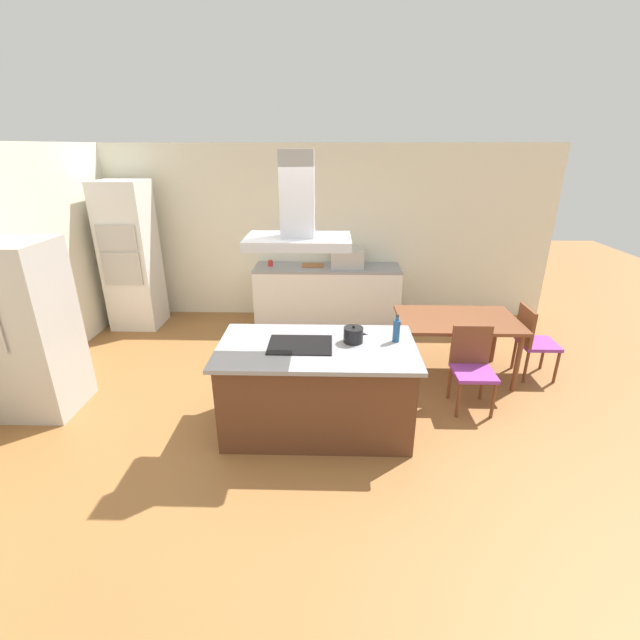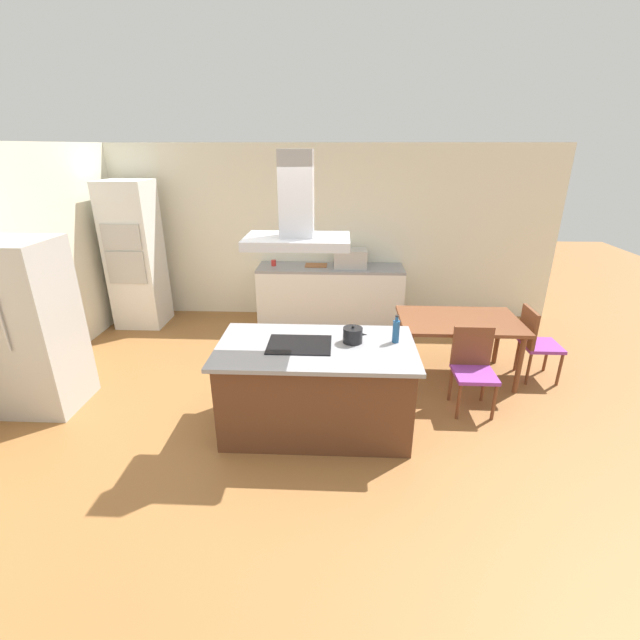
# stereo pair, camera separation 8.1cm
# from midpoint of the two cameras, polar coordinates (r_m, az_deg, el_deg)

# --- Properties ---
(ground) EXTENTS (16.00, 16.00, 0.00)m
(ground) POSITION_cam_midpoint_polar(r_m,az_deg,el_deg) (5.85, -0.31, -5.08)
(ground) COLOR #936033
(wall_back) EXTENTS (7.20, 0.10, 2.70)m
(wall_back) POSITION_cam_midpoint_polar(r_m,az_deg,el_deg) (7.08, 0.12, 11.30)
(wall_back) COLOR silver
(wall_back) RESTS_ON ground
(wall_left) EXTENTS (0.10, 8.80, 2.70)m
(wall_left) POSITION_cam_midpoint_polar(r_m,az_deg,el_deg) (6.08, -35.27, 5.49)
(wall_left) COLOR silver
(wall_left) RESTS_ON ground
(kitchen_island) EXTENTS (1.88, 1.04, 0.90)m
(kitchen_island) POSITION_cam_midpoint_polar(r_m,az_deg,el_deg) (4.31, -0.95, -8.75)
(kitchen_island) COLOR #59331E
(kitchen_island) RESTS_ON ground
(cooktop) EXTENTS (0.60, 0.44, 0.01)m
(cooktop) POSITION_cam_midpoint_polar(r_m,az_deg,el_deg) (4.11, -3.18, -3.27)
(cooktop) COLOR black
(cooktop) RESTS_ON kitchen_island
(tea_kettle) EXTENTS (0.24, 0.19, 0.17)m
(tea_kettle) POSITION_cam_midpoint_polar(r_m,az_deg,el_deg) (4.16, 3.86, -1.95)
(tea_kettle) COLOR black
(tea_kettle) RESTS_ON kitchen_island
(olive_oil_bottle) EXTENTS (0.07, 0.07, 0.27)m
(olive_oil_bottle) POSITION_cam_midpoint_polar(r_m,az_deg,el_deg) (4.20, 9.45, -1.34)
(olive_oil_bottle) COLOR navy
(olive_oil_bottle) RESTS_ON kitchen_island
(back_counter) EXTENTS (2.27, 0.62, 0.90)m
(back_counter) POSITION_cam_midpoint_polar(r_m,az_deg,el_deg) (6.95, 0.61, 3.41)
(back_counter) COLOR silver
(back_counter) RESTS_ON ground
(countertop_microwave) EXTENTS (0.50, 0.38, 0.28)m
(countertop_microwave) POSITION_cam_midpoint_polar(r_m,az_deg,el_deg) (6.78, 3.25, 8.11)
(countertop_microwave) COLOR #B2AFAA
(countertop_microwave) RESTS_ON back_counter
(coffee_mug_red) EXTENTS (0.08, 0.08, 0.09)m
(coffee_mug_red) POSITION_cam_midpoint_polar(r_m,az_deg,el_deg) (6.90, -6.87, 7.42)
(coffee_mug_red) COLOR red
(coffee_mug_red) RESTS_ON back_counter
(cutting_board) EXTENTS (0.34, 0.24, 0.02)m
(cutting_board) POSITION_cam_midpoint_polar(r_m,az_deg,el_deg) (6.87, -1.28, 7.19)
(cutting_board) COLOR #995B33
(cutting_board) RESTS_ON back_counter
(wall_oven_stack) EXTENTS (0.70, 0.66, 2.20)m
(wall_oven_stack) POSITION_cam_midpoint_polar(r_m,az_deg,el_deg) (7.22, -23.90, 7.63)
(wall_oven_stack) COLOR silver
(wall_oven_stack) RESTS_ON ground
(refrigerator) EXTENTS (0.80, 0.73, 1.82)m
(refrigerator) POSITION_cam_midpoint_polar(r_m,az_deg,el_deg) (5.36, -34.56, -1.09)
(refrigerator) COLOR #B2AFAA
(refrigerator) RESTS_ON ground
(dining_table) EXTENTS (1.40, 0.90, 0.75)m
(dining_table) POSITION_cam_midpoint_polar(r_m,az_deg,el_deg) (5.42, 17.15, -0.61)
(dining_table) COLOR brown
(dining_table) RESTS_ON ground
(chair_at_right_end) EXTENTS (0.42, 0.42, 0.89)m
(chair_at_right_end) POSITION_cam_midpoint_polar(r_m,az_deg,el_deg) (5.80, 25.72, -2.11)
(chair_at_right_end) COLOR purple
(chair_at_right_end) RESTS_ON ground
(chair_facing_island) EXTENTS (0.42, 0.42, 0.89)m
(chair_facing_island) POSITION_cam_midpoint_polar(r_m,az_deg,el_deg) (4.91, 18.88, -5.29)
(chair_facing_island) COLOR purple
(chair_facing_island) RESTS_ON ground
(range_hood) EXTENTS (0.90, 0.55, 0.78)m
(range_hood) POSITION_cam_midpoint_polar(r_m,az_deg,el_deg) (3.76, -3.56, 13.45)
(range_hood) COLOR #ADADB2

